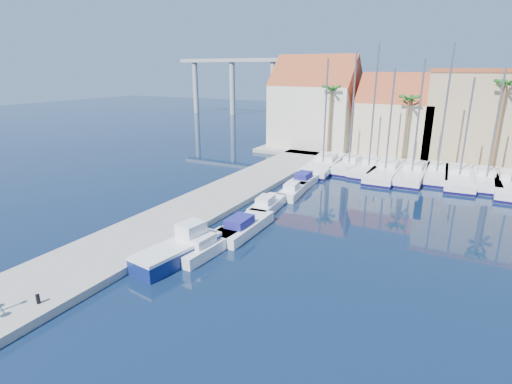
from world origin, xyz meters
TOP-DOWN VIEW (x-y plane):
  - ground at (0.00, 0.00)m, footprint 260.00×260.00m
  - quay_west at (-9.00, 13.50)m, footprint 6.00×77.00m
  - shore_north at (10.00, 48.00)m, footprint 54.00×16.00m
  - bollard at (-7.07, -1.03)m, footprint 0.20×0.20m
  - fishing_boat at (-4.46, 7.09)m, footprint 2.98×6.55m
  - motorboat_west_0 at (-3.52, 8.64)m, footprint 2.08×5.50m
  - motorboat_west_1 at (-3.05, 12.88)m, footprint 2.12×6.44m
  - motorboat_west_2 at (-3.67, 18.22)m, footprint 2.16×5.44m
  - motorboat_west_3 at (-3.36, 23.22)m, footprint 2.14×5.25m
  - motorboat_west_4 at (-3.83, 27.62)m, footprint 2.09×6.21m
  - sailboat_0 at (-4.27, 35.30)m, footprint 4.08×12.14m
  - sailboat_1 at (-1.25, 36.20)m, footprint 2.93×8.77m
  - sailboat_2 at (1.19, 36.10)m, footprint 3.26×9.51m
  - sailboat_3 at (3.22, 35.44)m, footprint 3.08×11.52m
  - sailboat_4 at (6.05, 35.80)m, footprint 2.89×10.79m
  - sailboat_5 at (8.51, 36.83)m, footprint 2.77×8.96m
  - sailboat_6 at (10.81, 36.28)m, footprint 3.46×11.12m
  - sailboat_7 at (13.39, 36.61)m, footprint 2.92×9.37m
  - sailboat_8 at (15.61, 35.81)m, footprint 3.27×11.79m
  - building_0 at (-10.00, 47.00)m, footprint 12.30×9.00m
  - building_1 at (2.00, 47.00)m, footprint 10.30×8.00m
  - building_2 at (13.00, 48.00)m, footprint 14.20×10.20m
  - palm_0 at (-6.00, 42.00)m, footprint 2.60×2.60m
  - palm_1 at (4.00, 42.00)m, footprint 2.60×2.60m
  - palm_2 at (14.00, 42.00)m, footprint 2.60×2.60m
  - viaduct at (-39.07, 82.00)m, footprint 48.00×2.20m

SIDE VIEW (x-z plane):
  - ground at x=0.00m, z-range 0.00..0.00m
  - quay_west at x=-9.00m, z-range 0.00..0.50m
  - shore_north at x=10.00m, z-range 0.00..0.50m
  - motorboat_west_1 at x=-3.05m, z-range -0.19..1.21m
  - motorboat_west_3 at x=-3.36m, z-range -0.19..1.21m
  - motorboat_west_4 at x=-3.83m, z-range -0.19..1.21m
  - motorboat_west_0 at x=-3.52m, z-range -0.19..1.21m
  - motorboat_west_2 at x=-3.67m, z-range -0.19..1.21m
  - sailboat_8 at x=15.61m, z-range -5.32..6.43m
  - sailboat_6 at x=10.81m, z-range -4.99..6.11m
  - sailboat_3 at x=3.22m, z-range -5.43..6.55m
  - sailboat_0 at x=-4.27m, z-range -5.96..7.10m
  - sailboat_4 at x=6.05m, z-range -5.88..7.04m
  - sailboat_7 at x=13.39m, z-range -5.42..6.60m
  - sailboat_2 at x=1.19m, z-range -6.67..7.93m
  - sailboat_1 at x=-1.25m, z-range -6.29..7.56m
  - sailboat_5 at x=8.51m, z-range -6.59..7.87m
  - fishing_boat at x=-4.46m, z-range -0.37..1.84m
  - bollard at x=-7.07m, z-range 0.50..1.00m
  - building_1 at x=2.00m, z-range -0.20..10.80m
  - building_2 at x=13.00m, z-range 0.51..12.01m
  - building_0 at x=-10.00m, z-range -0.23..13.27m
  - palm_1 at x=4.00m, z-range 3.56..12.71m
  - palm_0 at x=-6.00m, z-range 4.00..14.15m
  - palm_2 at x=14.00m, z-range 4.44..15.59m
  - viaduct at x=-39.07m, z-range 3.02..17.47m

